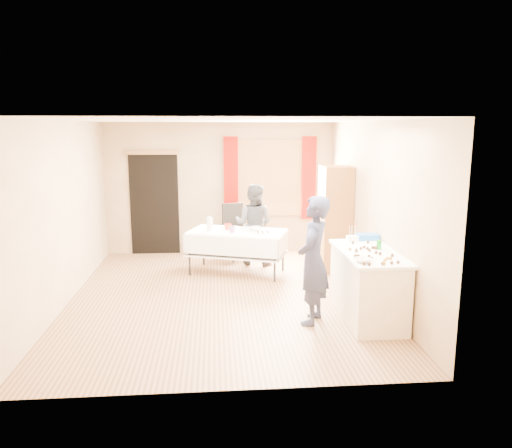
{
  "coord_description": "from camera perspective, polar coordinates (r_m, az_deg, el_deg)",
  "views": [
    {
      "loc": [
        -0.11,
        -7.18,
        2.51
      ],
      "look_at": [
        0.49,
        0.0,
        1.1
      ],
      "focal_mm": 35.0,
      "sensor_mm": 36.0,
      "label": 1
    }
  ],
  "objects": [
    {
      "name": "pastry_tray",
      "position": [
        8.33,
        0.77,
        -1.08
      ],
      "size": [
        0.34,
        0.33,
        0.02
      ],
      "primitive_type": "cube",
      "rotation": [
        0.0,
        0.0,
        -0.67
      ],
      "color": "white",
      "rests_on": "party_table"
    },
    {
      "name": "chair",
      "position": [
        9.61,
        -2.2,
        -2.14
      ],
      "size": [
        0.58,
        0.58,
        1.06
      ],
      "rotation": [
        0.0,
        0.0,
        0.43
      ],
      "color": "black",
      "rests_on": "floor"
    },
    {
      "name": "blue_basket",
      "position": [
        7.37,
        12.63,
        -1.44
      ],
      "size": [
        0.3,
        0.21,
        0.08
      ],
      "primitive_type": "cube",
      "rotation": [
        0.0,
        0.0,
        0.02
      ],
      "color": "blue",
      "rests_on": "counter"
    },
    {
      "name": "curtain_left",
      "position": [
        9.91,
        -2.88,
        5.19
      ],
      "size": [
        0.28,
        0.06,
        1.65
      ],
      "primitive_type": "cube",
      "color": "#940800",
      "rests_on": "wall_back"
    },
    {
      "name": "wall_back",
      "position": [
        10.02,
        -4.15,
        4.09
      ],
      "size": [
        4.5,
        0.02,
        2.6
      ],
      "primitive_type": "cube",
      "color": "tan",
      "rests_on": "floor"
    },
    {
      "name": "girl",
      "position": [
        6.43,
        6.56,
        -4.15
      ],
      "size": [
        0.9,
        0.85,
        1.66
      ],
      "primitive_type": "imported",
      "rotation": [
        0.0,
        0.0,
        -1.99
      ],
      "color": "#222644",
      "rests_on": "floor"
    },
    {
      "name": "woman",
      "position": [
        9.17,
        -0.26,
        -0.03
      ],
      "size": [
        1.12,
        1.07,
        1.49
      ],
      "primitive_type": "imported",
      "rotation": [
        0.0,
        0.0,
        2.75
      ],
      "color": "black",
      "rests_on": "floor"
    },
    {
      "name": "party_table",
      "position": [
        8.65,
        -2.19,
        -2.77
      ],
      "size": [
        1.84,
        1.34,
        0.75
      ],
      "rotation": [
        0.0,
        0.0,
        -0.34
      ],
      "color": "black",
      "rests_on": "floor"
    },
    {
      "name": "window_frame",
      "position": [
        10.02,
        1.59,
        5.27
      ],
      "size": [
        1.32,
        0.06,
        1.52
      ],
      "primitive_type": "cube",
      "color": "olive",
      "rests_on": "wall_back"
    },
    {
      "name": "ceiling",
      "position": [
        7.18,
        -4.01,
        11.82
      ],
      "size": [
        4.5,
        5.5,
        0.02
      ],
      "primitive_type": "cube",
      "color": "white",
      "rests_on": "floor"
    },
    {
      "name": "counter",
      "position": [
        6.81,
        12.63,
        -6.82
      ],
      "size": [
        0.72,
        1.51,
        0.91
      ],
      "color": "#F6E7C8",
      "rests_on": "floor"
    },
    {
      "name": "cake_balls",
      "position": [
        6.48,
        13.0,
        -3.35
      ],
      "size": [
        0.52,
        1.15,
        0.04
      ],
      "color": "#3F2314",
      "rests_on": "counter"
    },
    {
      "name": "curtain_right",
      "position": [
        10.08,
        6.05,
        5.25
      ],
      "size": [
        0.28,
        0.06,
        1.65
      ],
      "primitive_type": "cube",
      "color": "#940800",
      "rests_on": "wall_back"
    },
    {
      "name": "wall_front",
      "position": [
        4.59,
        -3.25,
        -4.27
      ],
      "size": [
        4.5,
        0.02,
        2.6
      ],
      "primitive_type": "cube",
      "color": "tan",
      "rests_on": "floor"
    },
    {
      "name": "window_pane",
      "position": [
        10.0,
        1.6,
        5.26
      ],
      "size": [
        1.2,
        0.02,
        1.4
      ],
      "primitive_type": "cube",
      "color": "white",
      "rests_on": "wall_back"
    },
    {
      "name": "foam_block",
      "position": [
        7.21,
        10.91,
        -1.64
      ],
      "size": [
        0.15,
        0.1,
        0.08
      ],
      "primitive_type": "cube",
      "rotation": [
        0.0,
        0.0,
        -0.02
      ],
      "color": "white",
      "rests_on": "counter"
    },
    {
      "name": "cabinet",
      "position": [
        8.84,
        9.02,
        0.58
      ],
      "size": [
        0.5,
        0.6,
        1.85
      ],
      "primitive_type": "cube",
      "color": "brown",
      "rests_on": "floor"
    },
    {
      "name": "wall_right",
      "position": [
        7.66,
        13.3,
        1.67
      ],
      "size": [
        0.02,
        5.5,
        2.6
      ],
      "primitive_type": "cube",
      "color": "tan",
      "rests_on": "floor"
    },
    {
      "name": "cup_rainbow",
      "position": [
        8.43,
        -2.74,
        -0.65
      ],
      "size": [
        0.22,
        0.22,
        0.1
      ],
      "primitive_type": "imported",
      "rotation": [
        0.0,
        0.0,
        -0.66
      ],
      "color": "red",
      "rests_on": "party_table"
    },
    {
      "name": "wall_left",
      "position": [
        7.59,
        -21.18,
        1.13
      ],
      "size": [
        0.02,
        5.5,
        2.6
      ],
      "primitive_type": "cube",
      "color": "tan",
      "rests_on": "floor"
    },
    {
      "name": "mixing_bowl",
      "position": [
        6.14,
        12.14,
        -4.08
      ],
      "size": [
        0.34,
        0.34,
        0.05
      ],
      "primitive_type": "imported",
      "rotation": [
        0.0,
        0.0,
        0.37
      ],
      "color": "white",
      "rests_on": "counter"
    },
    {
      "name": "floor",
      "position": [
        7.61,
        -3.74,
        -8.3
      ],
      "size": [
        4.5,
        5.5,
        0.02
      ],
      "primitive_type": "cube",
      "color": "#9E7047",
      "rests_on": "ground"
    },
    {
      "name": "doorway",
      "position": [
        10.1,
        -11.52,
        2.23
      ],
      "size": [
        0.95,
        0.04,
        2.0
      ],
      "primitive_type": "cube",
      "color": "black",
      "rests_on": "floor"
    },
    {
      "name": "soda_can",
      "position": [
        6.82,
        13.88,
        -2.31
      ],
      "size": [
        0.09,
        0.09,
        0.12
      ],
      "primitive_type": "cylinder",
      "rotation": [
        0.0,
        0.0,
        -0.41
      ],
      "color": "#11811A",
      "rests_on": "counter"
    },
    {
      "name": "cup_red",
      "position": [
        8.69,
        -3.24,
        -0.29
      ],
      "size": [
        0.24,
        0.24,
        0.1
      ],
      "primitive_type": "imported",
      "rotation": [
        0.0,
        0.0,
        -0.51
      ],
      "color": "red",
      "rests_on": "party_table"
    },
    {
      "name": "small_bowl",
      "position": [
        8.58,
        -0.03,
        -0.57
      ],
      "size": [
        0.23,
        0.23,
        0.06
      ],
      "primitive_type": "imported",
      "rotation": [
        0.0,
        0.0,
        -0.09
      ],
      "color": "white",
      "rests_on": "party_table"
    },
    {
      "name": "pitcher",
      "position": [
        8.59,
        -5.32,
        -0.07
      ],
      "size": [
        0.13,
        0.13,
        0.22
      ],
      "primitive_type": "cylinder",
      "rotation": [
        0.0,
        0.0,
        -0.23
      ],
      "color": "silver",
      "rests_on": "party_table"
    },
    {
      "name": "door_lintel",
      "position": [
        9.97,
        -11.77,
        8.01
      ],
      "size": [
        1.05,
        0.06,
        0.08
      ],
      "primitive_type": "cube",
      "color": "olive",
      "rests_on": "wall_back"
    },
    {
      "name": "bottle",
      "position": [
        8.89,
        -5.28,
        0.16
      ],
      "size": [
        0.13,
        0.13,
        0.17
      ],
      "primitive_type": "imported",
      "rotation": [
        0.0,
        0.0,
        -0.35
      ],
      "color": "white",
      "rests_on": "party_table"
    }
  ]
}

